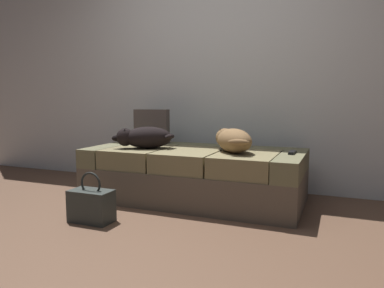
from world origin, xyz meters
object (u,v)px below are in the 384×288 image
object	(u,v)px
dog_dark	(144,137)
handbag	(91,205)
tv_remote	(292,152)
throw_pillow	(152,126)
dog_tan	(232,140)
couch	(194,175)

from	to	relation	value
dog_dark	handbag	world-z (taller)	dog_dark
dog_dark	tv_remote	size ratio (longest dim) A/B	3.63
throw_pillow	dog_tan	bearing A→B (deg)	-17.17
dog_dark	tv_remote	world-z (taller)	dog_dark
dog_dark	tv_remote	bearing A→B (deg)	7.25
handbag	dog_tan	bearing A→B (deg)	43.00
dog_tan	handbag	world-z (taller)	dog_tan
couch	tv_remote	bearing A→B (deg)	2.02
couch	dog_tan	xyz separation A→B (m)	(0.37, -0.05, 0.34)
tv_remote	handbag	xyz separation A→B (m)	(-1.34, -0.88, -0.35)
throw_pillow	dog_dark	bearing A→B (deg)	-71.94
couch	throw_pillow	world-z (taller)	throw_pillow
couch	throw_pillow	bearing A→B (deg)	156.94
couch	dog_dark	world-z (taller)	dog_dark
couch	dog_dark	distance (m)	0.56
dog_tan	handbag	distance (m)	1.25
couch	handbag	size ratio (longest dim) A/B	5.05
dog_dark	handbag	distance (m)	0.84
dog_tan	handbag	bearing A→B (deg)	-137.00
couch	throw_pillow	size ratio (longest dim) A/B	5.61
couch	tv_remote	size ratio (longest dim) A/B	12.72
dog_dark	handbag	xyz separation A→B (m)	(-0.05, -0.71, -0.44)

